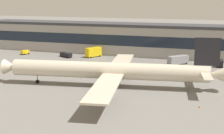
{
  "coord_description": "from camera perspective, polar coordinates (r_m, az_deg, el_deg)",
  "views": [
    {
      "loc": [
        24.91,
        -78.19,
        25.63
      ],
      "look_at": [
        -3.59,
        9.09,
        5.0
      ],
      "focal_mm": 49.94,
      "sensor_mm": 36.0,
      "label": 1
    }
  ],
  "objects": [
    {
      "name": "baggage_tug",
      "position": [
        148.11,
        -15.66,
        2.65
      ],
      "size": [
        3.13,
        4.07,
        1.85
      ],
      "color": "yellow",
      "rests_on": "ground_plane"
    },
    {
      "name": "catering_truck",
      "position": [
        136.43,
        -3.45,
        2.79
      ],
      "size": [
        5.92,
        7.52,
        4.15
      ],
      "color": "yellow",
      "rests_on": "ground_plane"
    },
    {
      "name": "crew_van",
      "position": [
        123.79,
        19.15,
        0.69
      ],
      "size": [
        2.32,
        5.22,
        2.55
      ],
      "color": "black",
      "rests_on": "ground_plane"
    },
    {
      "name": "fuel_truck",
      "position": [
        124.11,
        12.08,
        1.35
      ],
      "size": [
        7.98,
        7.86,
        3.35
      ],
      "color": "gray",
      "rests_on": "ground_plane"
    },
    {
      "name": "terminal_building",
      "position": [
        140.61,
        7.75,
        4.95
      ],
      "size": [
        167.11,
        14.8,
        14.04
      ],
      "color": "#9E9993",
      "rests_on": "ground_plane"
    },
    {
      "name": "belt_loader",
      "position": [
        137.2,
        -8.41,
        2.25
      ],
      "size": [
        6.62,
        4.66,
        1.95
      ],
      "color": "black",
      "rests_on": "ground_plane"
    },
    {
      "name": "traffic_cone_0",
      "position": [
        77.12,
        15.77,
        -7.02
      ],
      "size": [
        0.45,
        0.45,
        0.56
      ],
      "primitive_type": "cone",
      "color": "#F2590C",
      "rests_on": "ground_plane"
    },
    {
      "name": "ground_plane",
      "position": [
        85.97,
        0.4,
        -4.68
      ],
      "size": [
        600.0,
        600.0,
        0.0
      ],
      "primitive_type": "plane",
      "color": "slate"
    },
    {
      "name": "traffic_cone_1",
      "position": [
        80.73,
        -5.18,
        -5.67
      ],
      "size": [
        0.49,
        0.49,
        0.62
      ],
      "primitive_type": "cone",
      "color": "#F2590C",
      "rests_on": "ground_plane"
    },
    {
      "name": "airliner",
      "position": [
        90.3,
        -0.19,
        -0.67
      ],
      "size": [
        65.13,
        56.6,
        14.97
      ],
      "color": "beige",
      "rests_on": "ground_plane"
    }
  ]
}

